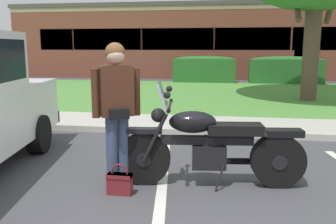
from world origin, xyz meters
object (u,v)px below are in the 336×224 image
at_px(motorcycle, 217,146).
at_px(rider_person, 117,104).
at_px(brick_building, 217,42).
at_px(hedge_left, 204,69).
at_px(handbag, 120,182).
at_px(hedge_center_left, 286,70).

relative_size(motorcycle, rider_person, 1.31).
bearing_deg(motorcycle, brick_building, 91.86).
xyz_separation_m(motorcycle, hedge_left, (-0.96, 12.72, 0.16)).
xyz_separation_m(motorcycle, handbag, (-1.08, -0.46, -0.34)).
height_order(rider_person, hedge_center_left, rider_person).
bearing_deg(hedge_left, brick_building, 86.91).
bearing_deg(brick_building, hedge_center_left, -63.05).
relative_size(motorcycle, brick_building, 0.10).
relative_size(motorcycle, hedge_left, 0.80).
distance_m(hedge_center_left, brick_building, 7.28).
xyz_separation_m(rider_person, hedge_center_left, (3.80, 12.91, -0.34)).
bearing_deg(handbag, hedge_left, 89.50).
bearing_deg(hedge_center_left, handbag, -105.71).
xyz_separation_m(handbag, hedge_center_left, (3.71, 13.18, 0.51)).
distance_m(hedge_left, brick_building, 6.53).
distance_m(handbag, brick_building, 19.65).
xyz_separation_m(motorcycle, rider_person, (-1.18, -0.19, 0.50)).
relative_size(hedge_left, hedge_center_left, 0.88).
bearing_deg(brick_building, handbag, -91.34).
bearing_deg(rider_person, handbag, -70.12).
height_order(handbag, hedge_left, hedge_left).
bearing_deg(motorcycle, hedge_left, 94.33).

